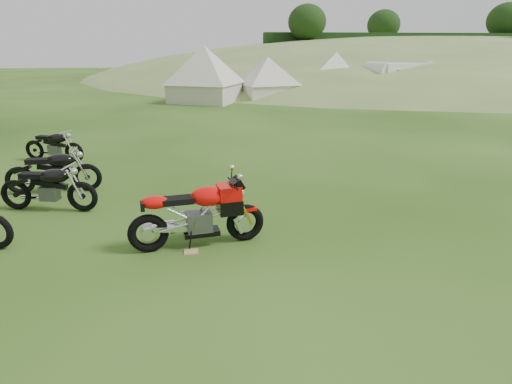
{
  "coord_description": "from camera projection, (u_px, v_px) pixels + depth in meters",
  "views": [
    {
      "loc": [
        -0.43,
        -6.0,
        3.01
      ],
      "look_at": [
        0.36,
        0.4,
        0.79
      ],
      "focal_mm": 30.0,
      "sensor_mm": 36.0,
      "label": 1
    }
  ],
  "objects": [
    {
      "name": "tent_right",
      "position": [
        336.0,
        74.0,
        27.11
      ],
      "size": [
        3.8,
        3.8,
        2.63
      ],
      "primitive_type": null,
      "rotation": [
        0.0,
        0.0,
        -0.3
      ],
      "color": "white",
      "rests_on": "ground"
    },
    {
      "name": "tent_mid",
      "position": [
        268.0,
        78.0,
        24.9
      ],
      "size": [
        3.41,
        3.41,
        2.49
      ],
      "primitive_type": null,
      "rotation": [
        0.0,
        0.0,
        0.21
      ],
      "color": "beige",
      "rests_on": "ground"
    },
    {
      "name": "vintage_moto_d",
      "position": [
        53.0,
        145.0,
        11.58
      ],
      "size": [
        1.75,
        0.95,
        0.9
      ],
      "primitive_type": null,
      "rotation": [
        0.0,
        0.0,
        -0.35
      ],
      "color": "black",
      "rests_on": "ground"
    },
    {
      "name": "caravan",
      "position": [
        399.0,
        79.0,
        26.34
      ],
      "size": [
        4.79,
        3.27,
        2.06
      ],
      "primitive_type": null,
      "rotation": [
        0.0,
        0.0,
        0.33
      ],
      "color": "silver",
      "rests_on": "ground"
    },
    {
      "name": "hillside",
      "position": [
        425.0,
        74.0,
        46.97
      ],
      "size": [
        80.0,
        64.0,
        8.0
      ],
      "primitive_type": "ellipsoid",
      "color": "#5A7B3E",
      "rests_on": "ground"
    },
    {
      "name": "tent_left",
      "position": [
        205.0,
        76.0,
        23.68
      ],
      "size": [
        4.37,
        4.37,
        2.87
      ],
      "primitive_type": null,
      "rotation": [
        0.0,
        0.0,
        -0.42
      ],
      "color": "beige",
      "rests_on": "ground"
    },
    {
      "name": "sport_motorcycle",
      "position": [
        197.0,
        210.0,
        6.59
      ],
      "size": [
        2.08,
        0.82,
        1.22
      ],
      "primitive_type": null,
      "rotation": [
        0.0,
        0.0,
        0.16
      ],
      "color": "red",
      "rests_on": "ground"
    },
    {
      "name": "hedgerow",
      "position": [
        425.0,
        74.0,
        46.97
      ],
      "size": [
        36.0,
        1.2,
        8.6
      ],
      "primitive_type": null,
      "color": "black",
      "rests_on": "ground"
    },
    {
      "name": "vintage_moto_b",
      "position": [
        48.0,
        186.0,
        8.08
      ],
      "size": [
        1.89,
        0.78,
        0.97
      ],
      "primitive_type": null,
      "rotation": [
        0.0,
        0.0,
        -0.2
      ],
      "color": "black",
      "rests_on": "ground"
    },
    {
      "name": "vintage_moto_c",
      "position": [
        53.0,
        170.0,
        9.08
      ],
      "size": [
        1.91,
        0.54,
        0.99
      ],
      "primitive_type": null,
      "rotation": [
        0.0,
        0.0,
        0.06
      ],
      "color": "black",
      "rests_on": "ground"
    },
    {
      "name": "plywood_board",
      "position": [
        191.0,
        252.0,
        6.56
      ],
      "size": [
        0.22,
        0.18,
        0.02
      ],
      "primitive_type": "cube",
      "rotation": [
        0.0,
        0.0,
        0.02
      ],
      "color": "tan",
      "rests_on": "ground"
    },
    {
      "name": "ground",
      "position": [
        236.0,
        249.0,
        6.66
      ],
      "size": [
        120.0,
        120.0,
        0.0
      ],
      "primitive_type": "plane",
      "color": "#1F3F0D",
      "rests_on": "ground"
    }
  ]
}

